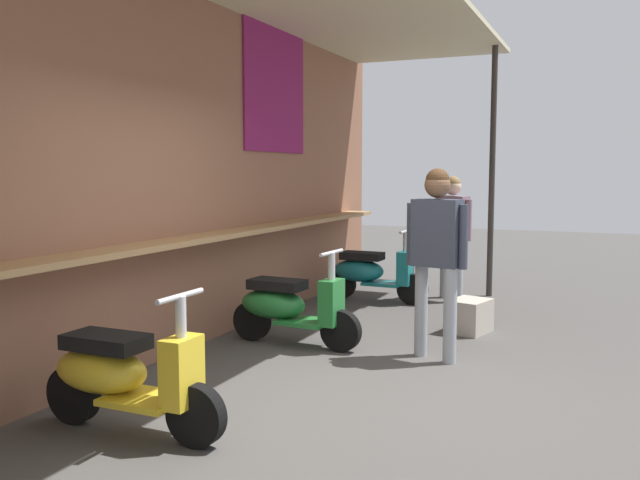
# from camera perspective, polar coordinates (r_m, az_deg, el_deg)

# --- Properties ---
(ground_plane) EXTENTS (31.58, 31.58, 0.00)m
(ground_plane) POSITION_cam_1_polar(r_m,az_deg,el_deg) (5.29, 1.91, -13.17)
(ground_plane) COLOR #474442
(market_stall_facade) EXTENTS (11.28, 2.56, 3.66)m
(market_stall_facade) POSITION_cam_1_polar(r_m,az_deg,el_deg) (5.94, -15.07, 8.54)
(market_stall_facade) COLOR #8C5B44
(market_stall_facade) RESTS_ON ground_plane
(scooter_yellow) EXTENTS (0.46, 1.40, 0.97)m
(scooter_yellow) POSITION_cam_1_polar(r_m,az_deg,el_deg) (4.69, -16.46, -10.89)
(scooter_yellow) COLOR gold
(scooter_yellow) RESTS_ON ground_plane
(scooter_green) EXTENTS (0.47, 1.40, 0.97)m
(scooter_green) POSITION_cam_1_polar(r_m,az_deg,el_deg) (6.72, -2.75, -5.62)
(scooter_green) COLOR #237533
(scooter_green) RESTS_ON ground_plane
(scooter_teal) EXTENTS (0.46, 1.40, 0.97)m
(scooter_teal) POSITION_cam_1_polar(r_m,az_deg,el_deg) (8.98, 4.29, -2.72)
(scooter_teal) COLOR #197075
(scooter_teal) RESTS_ON ground_plane
(shopper_with_handbag) EXTENTS (0.40, 0.66, 1.66)m
(shopper_with_handbag) POSITION_cam_1_polar(r_m,az_deg,el_deg) (9.15, 11.04, 1.25)
(shopper_with_handbag) COLOR #999EA8
(shopper_with_handbag) RESTS_ON ground_plane
(shopper_browsing) EXTENTS (0.27, 0.58, 1.75)m
(shopper_browsing) POSITION_cam_1_polar(r_m,az_deg,el_deg) (6.17, 9.83, -0.12)
(shopper_browsing) COLOR #999EA8
(shopper_browsing) RESTS_ON ground_plane
(merchandise_crate) EXTENTS (0.53, 0.46, 0.36)m
(merchandise_crate) POSITION_cam_1_polar(r_m,az_deg,el_deg) (7.43, 12.53, -6.29)
(merchandise_crate) COLOR #B2A899
(merchandise_crate) RESTS_ON ground_plane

